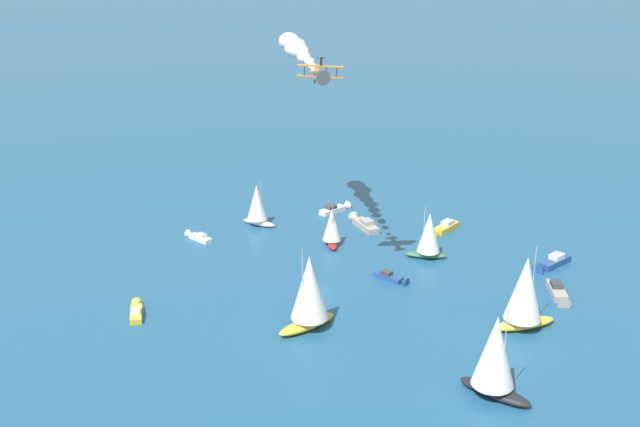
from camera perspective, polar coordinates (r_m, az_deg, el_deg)
The scene contains 18 objects.
ground_plane at distance 129.04m, azimuth -0.00°, elevation -5.97°, with size 2000.00×2000.00×0.00m, color #1E517A.
motorboat_near_centre at distance 156.31m, azimuth 9.43°, elevation -1.16°, with size 2.29×8.83×2.56m.
motorboat_far_port at distance 124.92m, azimuth -13.93°, elevation -7.27°, with size 6.66×5.78×2.05m.
motorboat_far_stbd at distance 157.26m, azimuth 3.31°, elevation -0.74°, with size 9.87×6.62×2.84m.
motorboat_inshore at distance 152.52m, azimuth -9.41°, elevation -1.78°, with size 6.75×1.90×1.95m.
sailboat_offshore at distance 114.73m, azimuth -0.84°, elevation -6.01°, with size 6.80×10.97×13.68m.
sailboat_trailing at distance 101.25m, azimuth 13.30°, elevation -10.59°, with size 10.28×5.69×13.22m.
motorboat_ahead at distance 133.01m, azimuth 17.86°, elevation -5.85°, with size 7.07×8.50×2.57m.
sailboat_mid_cluster at distance 118.79m, azimuth 15.48°, elevation -5.88°, with size 8.27×10.48×13.55m.
sailboat_outer_ring_a at distance 141.76m, azimuth 8.36°, elevation -1.64°, with size 7.94×6.23×10.25m.
sailboat_outer_ring_b at distance 157.23m, azimuth -4.86°, elevation 0.69°, with size 8.02×4.98×10.00m.
motorboat_outer_ring_c at distance 144.32m, azimuth 17.31°, elevation -3.68°, with size 3.83×9.53×2.69m.
motorboat_outer_ring_d at distance 133.17m, azimuth 5.61°, elevation -4.96°, with size 6.70×1.85×1.93m.
motorboat_outer_ring_e at distance 165.92m, azimuth 1.25°, elevation 0.38°, with size 3.07×8.20×2.32m.
sailboat_outer_ring_f at distance 146.45m, azimuth 0.93°, elevation -1.01°, with size 6.05×6.01×8.59m.
biplane_lead at distance 117.12m, azimuth 0.03°, elevation 10.69°, with size 6.63×6.46×3.61m.
wingwalker_lead at distance 116.79m, azimuth 0.10°, elevation 11.73°, with size 1.06×1.19×1.53m.
smoke_trail_lead at distance 147.65m, azimuth -1.89°, elevation 12.61°, with size 29.89×26.33×4.32m.
Camera 1 is at (-74.42, 88.68, 56.99)m, focal length 41.64 mm.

